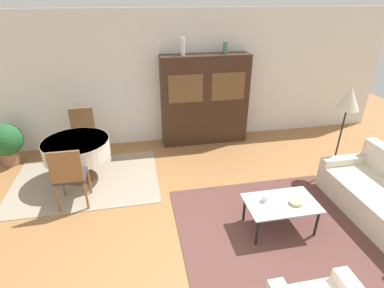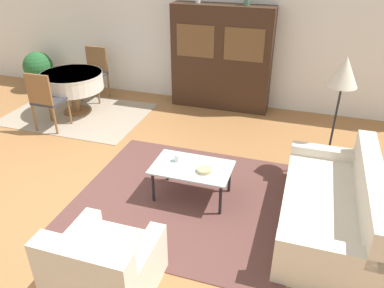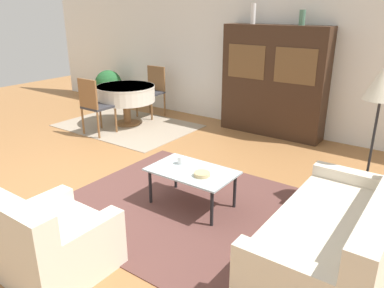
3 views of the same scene
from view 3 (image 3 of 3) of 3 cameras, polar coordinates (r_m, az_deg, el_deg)
ground_plane at (r=4.82m, az=-15.44°, el=-6.97°), size 14.00×14.00×0.00m
wall_back at (r=7.17m, az=6.96°, el=13.75°), size 10.00×0.06×2.70m
area_rug at (r=4.33m, az=-1.20°, el=-9.38°), size 2.63×2.37×0.01m
dining_rug at (r=7.24m, az=-9.78°, el=2.78°), size 2.46×1.74×0.01m
couch at (r=3.57m, az=21.56°, el=-12.91°), size 0.94×1.93×0.80m
armchair at (r=3.44m, az=-20.81°, el=-13.91°), size 0.84×0.82×0.78m
coffee_table at (r=4.17m, az=0.00°, el=-4.57°), size 0.96×0.59×0.43m
display_cabinet at (r=6.63m, az=12.29°, el=9.28°), size 1.81×0.41×1.86m
dining_table at (r=7.19m, az=-10.05°, el=7.52°), size 1.09×1.09×0.74m
dining_chair_near at (r=6.70m, az=-14.71°, el=6.05°), size 0.44×0.44×1.00m
dining_chair_far at (r=7.74m, az=-5.97°, el=8.46°), size 0.44×0.44×1.00m
floor_lamp at (r=4.32m, az=27.01°, el=7.61°), size 0.36×0.36×1.62m
cup at (r=4.30m, az=-1.73°, el=-2.48°), size 0.08×0.08×0.09m
bowl at (r=4.01m, az=1.51°, el=-4.61°), size 0.17×0.17×0.04m
vase_tall at (r=6.71m, az=9.31°, el=19.02°), size 0.08×0.08×0.33m
vase_short at (r=6.38m, az=16.44°, el=18.00°), size 0.10×0.10×0.23m
potted_plant at (r=8.77m, az=-12.59°, el=8.71°), size 0.60×0.60×0.80m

